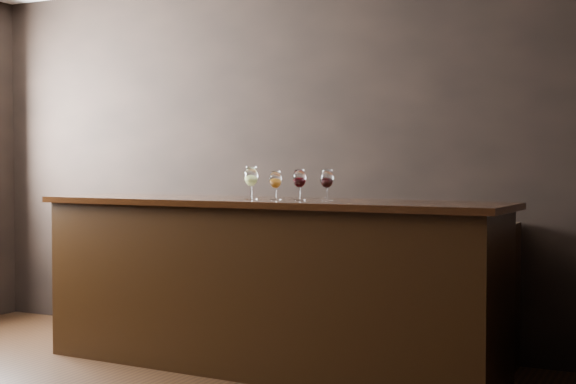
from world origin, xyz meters
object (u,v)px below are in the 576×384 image
at_px(glass_red_b, 327,179).
at_px(bar_counter, 264,288).
at_px(glass_red_a, 299,179).
at_px(back_bar_shelf, 323,285).
at_px(glass_white, 251,177).
at_px(glass_amber, 276,180).

bearing_deg(glass_red_b, bar_counter, -176.80).
bearing_deg(glass_red_a, back_bar_shelf, 99.87).
xyz_separation_m(glass_white, glass_amber, (0.17, 0.01, -0.02)).
height_order(glass_white, glass_amber, glass_white).
height_order(bar_counter, glass_amber, glass_amber).
distance_m(bar_counter, glass_red_a, 0.76).
bearing_deg(glass_amber, glass_red_a, 11.02).
distance_m(glass_white, glass_red_b, 0.52).
relative_size(glass_white, glass_red_b, 1.08).
distance_m(glass_red_a, glass_red_b, 0.18).
xyz_separation_m(bar_counter, back_bar_shelf, (0.15, 0.62, -0.06)).
distance_m(back_bar_shelf, glass_amber, 1.00).
xyz_separation_m(glass_amber, glass_red_a, (0.16, 0.03, 0.01)).
height_order(bar_counter, glass_white, glass_white).
distance_m(bar_counter, glass_red_b, 0.84).
relative_size(back_bar_shelf, glass_amber, 14.54).
bearing_deg(bar_counter, glass_red_a, 2.96).
xyz_separation_m(bar_counter, glass_amber, (0.10, -0.03, 0.71)).
bearing_deg(bar_counter, glass_red_b, 5.53).
bearing_deg(glass_amber, bar_counter, 164.42).
xyz_separation_m(glass_amber, glass_red_b, (0.34, 0.05, 0.01)).
xyz_separation_m(bar_counter, glass_red_b, (0.44, 0.02, 0.72)).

